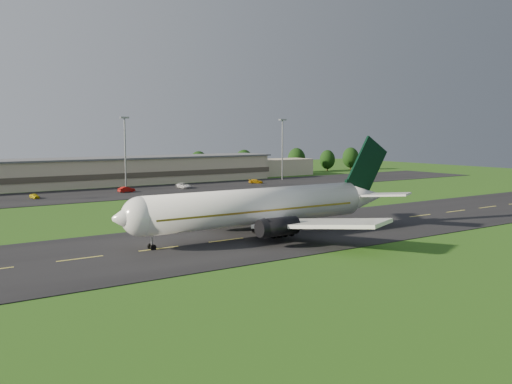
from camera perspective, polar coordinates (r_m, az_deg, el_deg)
ground at (r=92.02m, az=2.88°, el=-4.15°), size 360.00×360.00×0.00m
taxiway at (r=92.01m, az=2.88°, el=-4.12°), size 220.00×30.00×0.10m
apron at (r=154.95m, az=-13.49°, el=-0.10°), size 260.00×30.00×0.10m
airliner at (r=88.60m, az=0.53°, el=-1.49°), size 51.25×42.18×15.57m
terminal at (r=179.41m, az=-14.38°, el=1.97°), size 145.00×16.00×8.40m
light_mast_centre at (r=163.39m, az=-12.97°, el=4.68°), size 2.40×1.20×20.35m
light_mast_east at (r=190.57m, az=2.66°, el=5.02°), size 2.40×1.20×20.35m
tree_line at (r=200.20m, az=-7.44°, el=2.79°), size 197.52×9.13×9.67m
service_vehicle_a at (r=148.28m, az=-21.27°, el=-0.37°), size 1.99×3.70×1.20m
service_vehicle_b at (r=156.08m, az=-12.83°, el=0.25°), size 4.73×2.24×1.50m
service_vehicle_c at (r=164.27m, az=-7.26°, el=0.64°), size 2.70×5.52×1.51m
service_vehicle_d at (r=178.01m, az=-0.02°, el=1.08°), size 4.62×4.20×1.29m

